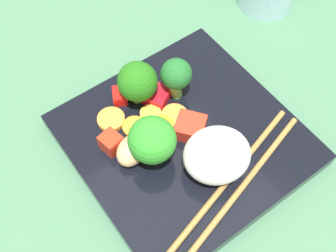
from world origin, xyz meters
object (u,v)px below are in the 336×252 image
carrot_slice_2 (175,115)px  chopstick_pair (228,192)px  broccoli_floret_2 (150,139)px  rice_mound (217,155)px  square_plate (184,140)px

carrot_slice_2 → chopstick_pair: (-10.89, 1.65, 0.07)cm
carrot_slice_2 → chopstick_pair: chopstick_pair is taller
broccoli_floret_2 → chopstick_pair: 9.80cm
chopstick_pair → rice_mound: bearing=62.0°
rice_mound → square_plate: bearing=-0.3°
rice_mound → carrot_slice_2: size_ratio=2.30×
rice_mound → carrot_slice_2: (7.72, -0.75, -2.45)cm
square_plate → rice_mound: rice_mound is taller
rice_mound → broccoli_floret_2: 7.00cm
chopstick_pair → square_plate: bearing=71.4°
rice_mound → broccoli_floret_2: size_ratio=1.09×
square_plate → broccoli_floret_2: broccoli_floret_2 is taller
square_plate → rice_mound: (-5.04, 0.03, 3.63)cm
chopstick_pair → carrot_slice_2: bearing=69.2°
carrot_slice_2 → broccoli_floret_2: bearing=114.7°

